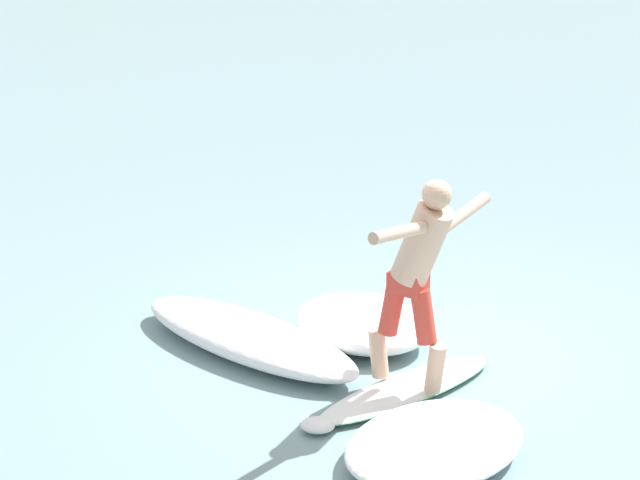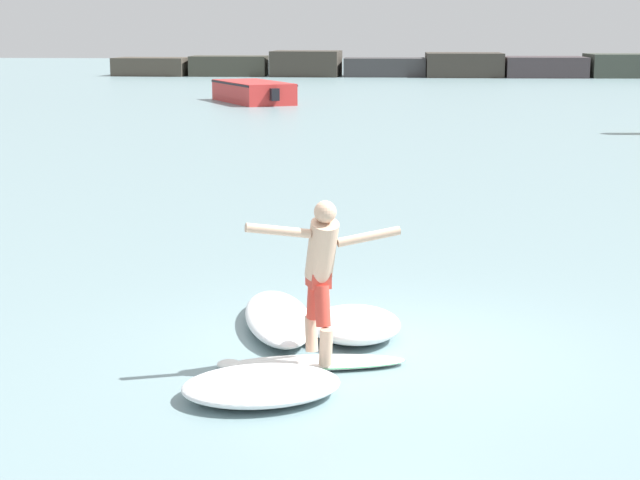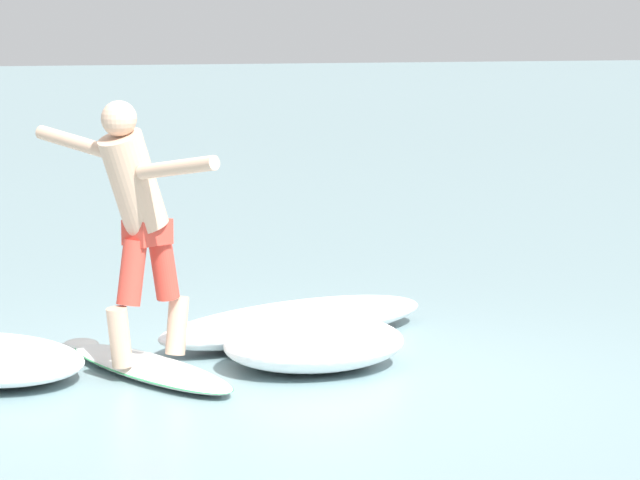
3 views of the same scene
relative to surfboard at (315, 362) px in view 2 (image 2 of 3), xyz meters
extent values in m
plane|color=gray|center=(0.62, 0.70, -0.05)|extent=(200.00, 200.00, 0.00)
cube|color=#484037|center=(-16.43, 62.70, 0.56)|extent=(5.18, 3.54, 1.22)
cube|color=#3F3D33|center=(-11.13, 62.70, 0.62)|extent=(5.26, 3.19, 1.34)
cube|color=#3E3831|center=(-5.82, 62.70, 0.80)|extent=(4.69, 3.80, 1.69)
cube|color=#3F3D3E|center=(-0.52, 62.70, 0.57)|extent=(5.49, 3.27, 1.23)
cube|color=#3D3730|center=(4.78, 62.70, 0.74)|extent=(5.12, 4.27, 1.58)
cube|color=#42393C|center=(10.08, 62.70, 0.62)|extent=(5.46, 4.37, 1.34)
cube|color=#3D433A|center=(15.38, 62.70, 0.72)|extent=(5.09, 3.87, 1.53)
ellipsoid|color=white|center=(0.03, 0.00, 0.00)|extent=(1.83, 0.72, 0.10)
ellipsoid|color=white|center=(-0.86, -0.13, 0.00)|extent=(0.28, 0.29, 0.08)
ellipsoid|color=#339E56|center=(0.03, 0.00, 0.00)|extent=(1.84, 0.73, 0.04)
cone|color=black|center=(0.75, 0.12, -0.11)|extent=(0.06, 0.06, 0.14)
cone|color=black|center=(0.61, 0.22, -0.11)|extent=(0.06, 0.06, 0.14)
cone|color=black|center=(0.65, -0.03, -0.11)|extent=(0.06, 0.06, 0.14)
cylinder|color=tan|center=(0.13, -0.23, 0.24)|extent=(0.19, 0.21, 0.39)
cylinder|color=#CB3E31|center=(0.08, -0.12, 0.63)|extent=(0.22, 0.26, 0.43)
cylinder|color=tan|center=(-0.06, 0.24, 0.24)|extent=(0.19, 0.21, 0.39)
cylinder|color=#CB3E31|center=(-0.02, 0.13, 0.63)|extent=(0.22, 0.26, 0.43)
cube|color=#CB3E31|center=(0.03, 0.00, 0.87)|extent=(0.28, 0.32, 0.16)
cylinder|color=tan|center=(0.07, -0.10, 1.20)|extent=(0.44, 0.55, 0.67)
sphere|color=tan|center=(0.12, -0.20, 1.59)|extent=(0.22, 0.22, 0.22)
cylinder|color=tan|center=(0.53, 0.00, 1.31)|extent=(0.64, 0.32, 0.20)
cylinder|color=tan|center=(-0.33, -0.34, 1.43)|extent=(0.64, 0.32, 0.19)
cube|color=red|center=(-5.92, 37.47, 0.42)|extent=(4.39, 5.75, 0.93)
cone|color=red|center=(-7.31, 40.18, 0.42)|extent=(1.26, 1.26, 0.93)
cube|color=black|center=(-5.92, 37.47, 0.81)|extent=(4.42, 5.73, 0.08)
cube|color=black|center=(-4.65, 34.99, 0.46)|extent=(0.45, 0.41, 0.52)
ellipsoid|color=white|center=(-0.43, -0.94, 0.07)|extent=(1.78, 1.55, 0.23)
ellipsoid|color=white|center=(0.35, 1.02, 0.12)|extent=(1.10, 1.29, 0.33)
ellipsoid|color=white|center=(-0.54, 1.35, 0.08)|extent=(1.21, 2.42, 0.26)
camera|label=1|loc=(-6.32, -8.33, 4.88)|focal=85.00mm
camera|label=2|loc=(0.87, -10.36, 3.37)|focal=60.00mm
camera|label=3|loc=(8.82, -3.54, 2.09)|focal=85.00mm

